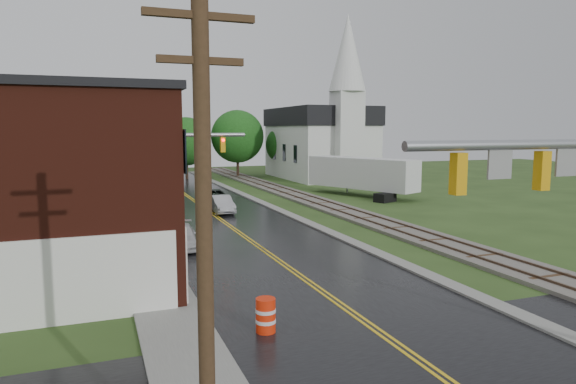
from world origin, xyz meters
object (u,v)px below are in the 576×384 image
utility_pole_c (112,149)px  utility_pole_b (126,162)px  church (323,135)px  suv_dark (214,198)px  semi_trailer (362,173)px  utility_pole_a (204,242)px  tree_left_c (26,154)px  sedan_silver (222,204)px  traffic_signal_far (173,153)px  tree_left_e (90,147)px  pickup_white (180,237)px  traffic_signal_near (562,189)px  construction_barrel (266,315)px

utility_pole_c → utility_pole_b: bearing=-90.0°
church → suv_dark: 27.67m
semi_trailer → utility_pole_b: bearing=-148.4°
utility_pole_a → suv_dark: size_ratio=1.75×
tree_left_c → sedan_silver: (14.65, -8.92, -3.83)m
tree_left_c → semi_trailer: size_ratio=0.64×
traffic_signal_far → utility_pole_b: bearing=-123.7°
tree_left_e → sedan_silver: size_ratio=1.97×
traffic_signal_far → tree_left_e: size_ratio=0.90×
pickup_white → sedan_silver: bearing=72.6°
tree_left_c → pickup_white: size_ratio=1.80×
church → tree_left_c: church is taller
traffic_signal_far → utility_pole_b: (-3.33, -5.00, -0.25)m
pickup_white → tree_left_c: bearing=123.2°
suv_dark → utility_pole_a: bearing=-98.7°
church → pickup_white: size_ratio=4.69×
traffic_signal_near → utility_pole_b: size_ratio=0.82×
semi_trailer → tree_left_e: bearing=158.6°
sedan_silver → tree_left_c: bearing=149.8°
tree_left_c → sedan_silver: 17.57m
utility_pole_b → pickup_white: (2.66, -1.88, -4.10)m
tree_left_e → pickup_white: 26.53m
utility_pole_b → construction_barrel: 16.01m
utility_pole_a → tree_left_c: (-7.05, 39.90, -0.21)m
traffic_signal_far → utility_pole_c: (-3.33, 17.00, -0.25)m
traffic_signal_far → pickup_white: bearing=-95.6°
utility_pole_a → tree_left_c: size_ratio=1.18×
pickup_white → construction_barrel: pickup_white is taller
semi_trailer → construction_barrel: semi_trailer is taller
church → traffic_signal_near: bearing=-107.7°
tree_left_e → sedan_silver: tree_left_e is taller
traffic_signal_near → semi_trailer: 36.50m
traffic_signal_far → utility_pole_c: utility_pole_c is taller
semi_trailer → pickup_white: bearing=-141.7°
traffic_signal_near → utility_pole_c: 43.24m
tree_left_e → construction_barrel: size_ratio=7.10×
tree_left_e → pickup_white: tree_left_e is taller
church → utility_pole_a: (-26.80, -53.74, -1.11)m
traffic_signal_far → construction_barrel: (0.00, -20.09, -4.40)m
traffic_signal_near → church: bearing=72.3°
traffic_signal_near → suv_dark: 32.70m
church → suv_dark: bearing=-134.4°
traffic_signal_near → utility_pole_b: utility_pole_b is taller
pickup_white → traffic_signal_near: bearing=-60.2°
traffic_signal_near → pickup_white: 20.13m
traffic_signal_far → utility_pole_c: size_ratio=0.82×
utility_pole_a → construction_barrel: size_ratio=7.83×
church → sedan_silver: church is taller
sedan_silver → semi_trailer: size_ratio=0.35×
utility_pole_b → sedan_silver: utility_pole_b is taller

